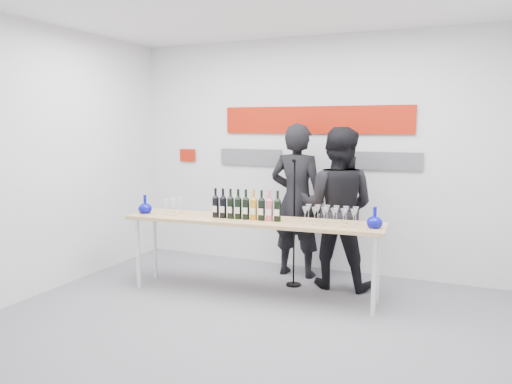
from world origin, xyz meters
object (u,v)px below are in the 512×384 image
(presenter_left, at_px, (297,200))
(presenter_right, at_px, (337,208))
(tasting_table, at_px, (252,225))
(mic_stand, at_px, (294,248))

(presenter_left, height_order, presenter_right, presenter_left)
(tasting_table, distance_m, presenter_right, 1.04)
(presenter_left, bearing_deg, presenter_right, 161.44)
(presenter_left, relative_size, mic_stand, 1.27)
(presenter_left, bearing_deg, tasting_table, 79.86)
(mic_stand, bearing_deg, tasting_table, -137.01)
(presenter_right, relative_size, mic_stand, 1.24)
(tasting_table, relative_size, mic_stand, 1.93)
(presenter_left, height_order, mic_stand, presenter_left)
(presenter_right, height_order, mic_stand, presenter_right)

